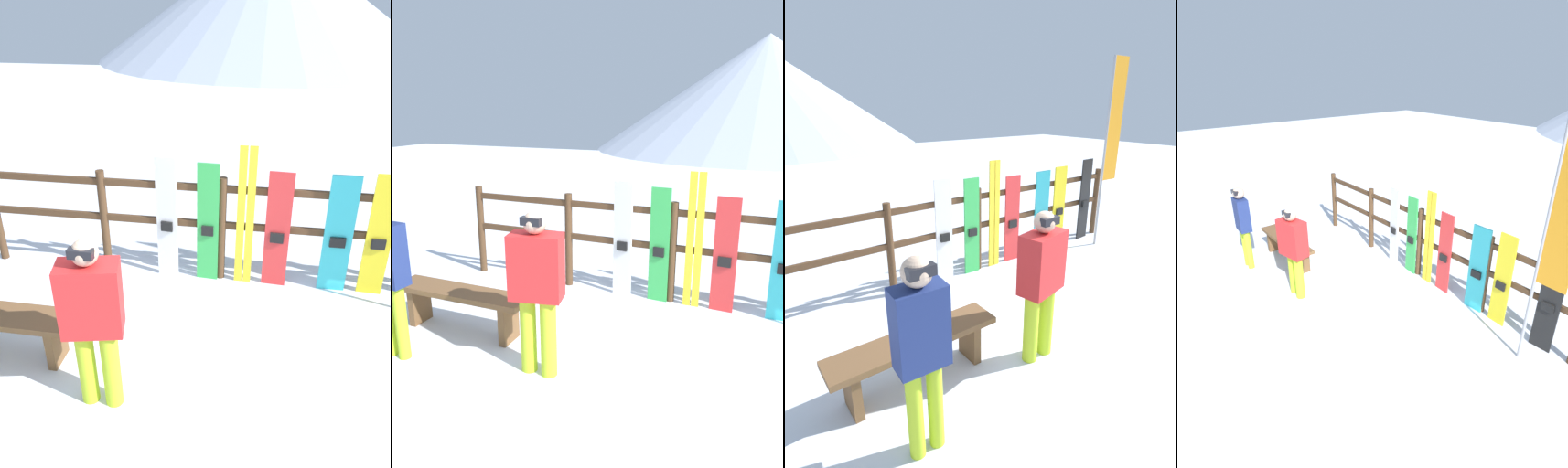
% 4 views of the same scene
% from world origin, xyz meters
% --- Properties ---
extents(ground_plane, '(40.00, 40.00, 0.00)m').
position_xyz_m(ground_plane, '(0.00, 0.00, 0.00)').
color(ground_plane, white).
extents(fence, '(5.79, 0.10, 1.29)m').
position_xyz_m(fence, '(0.00, 1.92, 0.76)').
color(fence, '#4C331E').
rests_on(fence, ground).
extents(bench, '(1.59, 0.36, 0.49)m').
position_xyz_m(bench, '(-1.94, 0.24, 0.37)').
color(bench, brown).
rests_on(bench, ground).
extents(person_navy, '(0.38, 0.22, 1.58)m').
position_xyz_m(person_navy, '(-2.20, -0.45, 0.93)').
color(person_navy, '#B7D826').
rests_on(person_navy, ground).
extents(person_red, '(0.51, 0.35, 1.56)m').
position_xyz_m(person_red, '(-0.77, -0.16, 0.89)').
color(person_red, '#B7D826').
rests_on(person_red, ground).
extents(snowboard_white, '(0.25, 0.07, 1.51)m').
position_xyz_m(snowboard_white, '(-0.63, 1.86, 0.75)').
color(snowboard_white, white).
rests_on(snowboard_white, ground).
extents(snowboard_green, '(0.25, 0.06, 1.47)m').
position_xyz_m(snowboard_green, '(-0.16, 1.86, 0.73)').
color(snowboard_green, green).
rests_on(snowboard_green, ground).
extents(ski_pair_yellow, '(0.19, 0.02, 1.68)m').
position_xyz_m(ski_pair_yellow, '(0.27, 1.87, 0.84)').
color(ski_pair_yellow, yellow).
rests_on(ski_pair_yellow, ground).
extents(snowboard_red, '(0.28, 0.07, 1.41)m').
position_xyz_m(snowboard_red, '(0.64, 1.86, 0.70)').
color(snowboard_red, red).
rests_on(snowboard_red, ground).
extents(snowboard_cyan, '(0.31, 0.06, 1.42)m').
position_xyz_m(snowboard_cyan, '(1.30, 1.86, 0.70)').
color(snowboard_cyan, '#2DBFCC').
rests_on(snowboard_cyan, ground).
extents(snowboard_yellow, '(0.27, 0.06, 1.45)m').
position_xyz_m(snowboard_yellow, '(1.73, 1.86, 0.72)').
color(snowboard_yellow, yellow).
rests_on(snowboard_yellow, ground).
extents(snowboard_black_stripe, '(0.29, 0.07, 1.51)m').
position_xyz_m(snowboard_black_stripe, '(2.44, 1.86, 0.75)').
color(snowboard_black_stripe, black).
rests_on(snowboard_black_stripe, ground).
extents(rental_flag, '(0.40, 0.04, 3.18)m').
position_xyz_m(rental_flag, '(2.49, 1.49, 1.96)').
color(rental_flag, '#99999E').
rests_on(rental_flag, ground).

